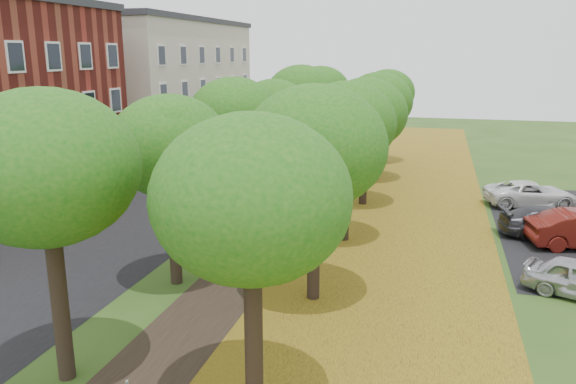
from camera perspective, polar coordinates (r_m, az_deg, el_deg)
The scene contains 8 objects.
street_asphalt at distance 29.81m, azimuth -12.85°, elevation -1.31°, with size 8.00×70.00×0.01m, color black.
footpath at distance 27.21m, azimuth 1.31°, elevation -2.42°, with size 3.20×70.00×0.01m, color black.
leaf_verge at distance 26.53m, azimuth 11.87°, elevation -3.15°, with size 7.50×70.00×0.01m, color olive.
tree_row_west at distance 26.85m, azimuth -3.24°, elevation 7.89°, with size 4.17×34.17×6.64m.
tree_row_east at distance 25.77m, azimuth 7.04°, elevation 7.55°, with size 4.17×34.17×6.64m.
building_cream at distance 49.22m, azimuth -13.34°, elevation 10.73°, with size 10.30×20.30×10.40m.
car_grey at distance 26.54m, azimuth 25.25°, elevation -2.79°, with size 1.78×4.37×1.27m, color #323136.
car_white at distance 31.40m, azimuth 23.45°, elevation -0.16°, with size 2.11×4.57×1.27m, color white.
Camera 1 is at (6.13, -10.37, 7.68)m, focal length 35.00 mm.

